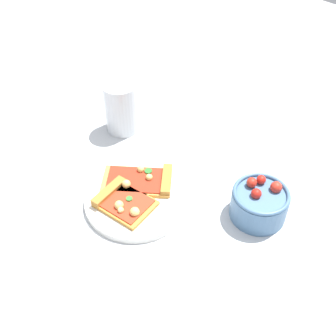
% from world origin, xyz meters
% --- Properties ---
extents(ground_plane, '(2.40, 2.40, 0.00)m').
position_xyz_m(ground_plane, '(0.00, 0.00, 0.00)').
color(ground_plane, silver).
rests_on(ground_plane, ground).
extents(plate, '(0.22, 0.22, 0.01)m').
position_xyz_m(plate, '(-0.03, 0.00, 0.01)').
color(plate, white).
rests_on(plate, ground_plane).
extents(pizza_slice_near, '(0.16, 0.17, 0.03)m').
position_xyz_m(pizza_slice_near, '(0.01, 0.02, 0.02)').
color(pizza_slice_near, gold).
rests_on(pizza_slice_near, plate).
extents(pizza_slice_far, '(0.10, 0.12, 0.03)m').
position_xyz_m(pizza_slice_far, '(-0.06, 0.01, 0.02)').
color(pizza_slice_far, gold).
rests_on(pizza_slice_far, plate).
extents(salad_bowl, '(0.12, 0.12, 0.08)m').
position_xyz_m(salad_bowl, '(0.12, -0.21, 0.04)').
color(salad_bowl, '#4C7299').
rests_on(salad_bowl, ground_plane).
extents(soda_glass, '(0.08, 0.08, 0.13)m').
position_xyz_m(soda_glass, '(0.12, 0.21, 0.06)').
color(soda_glass, silver).
rests_on(soda_glass, ground_plane).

